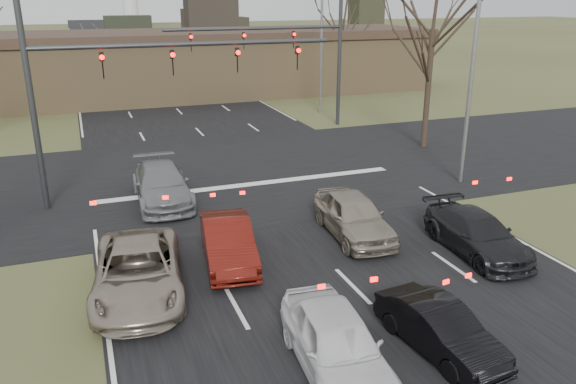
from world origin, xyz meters
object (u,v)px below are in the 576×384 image
car_black_hatch (440,329)px  car_charcoal_sedan (477,234)px  car_white_sedan (337,343)px  mast_arm_near (120,76)px  car_grey_ahead (162,184)px  building (186,63)px  streetlight_right_far (319,33)px  mast_arm_far (298,48)px  car_silver_suv (138,271)px  car_silver_ahead (353,215)px  car_red_ahead (228,242)px  streetlight_right_near (470,57)px

car_black_hatch → car_charcoal_sedan: (4.35, 4.18, 0.06)m
car_white_sedan → car_black_hatch: car_white_sedan is taller
mast_arm_near → car_grey_ahead: 4.55m
building → mast_arm_near: 26.14m
streetlight_right_far → car_grey_ahead: (-13.39, -14.81, -4.84)m
mast_arm_far → car_silver_suv: (-12.04, -18.26, -4.29)m
car_silver_ahead → car_charcoal_sedan: bearing=-35.0°
building → mast_arm_far: mast_arm_far is taller
car_white_sedan → car_black_hatch: bearing=2.0°
car_silver_suv → car_white_sedan: (3.73, -5.10, 0.01)m
car_grey_ahead → car_red_ahead: (1.10, -6.34, -0.05)m
building → car_black_hatch: size_ratio=11.76×
streetlight_right_near → car_silver_ahead: bearing=-152.7°
car_charcoal_sedan → car_grey_ahead: bearing=139.9°
mast_arm_near → streetlight_right_far: streetlight_right_far is taller
mast_arm_far → streetlight_right_far: 5.12m
building → streetlight_right_near: size_ratio=4.24×
car_white_sedan → car_charcoal_sedan: bearing=35.1°
streetlight_right_far → car_red_ahead: (-12.29, -21.15, -4.89)m
mast_arm_near → car_silver_suv: bearing=-94.3°
mast_arm_near → car_silver_suv: 9.36m
mast_arm_far → streetlight_right_far: bearing=51.9°
mast_arm_near → mast_arm_far: same height
streetlight_right_near → car_silver_ahead: (-7.14, -3.68, -4.82)m
car_silver_ahead → building: bearing=94.2°
car_black_hatch → car_charcoal_sedan: car_charcoal_sedan is taller
car_white_sedan → car_silver_ahead: (3.81, 6.68, 0.03)m
car_grey_ahead → car_silver_suv: bearing=-102.1°
car_charcoal_sedan → car_silver_ahead: (-3.17, 2.64, 0.11)m
car_grey_ahead → car_silver_ahead: size_ratio=1.15×
streetlight_right_near → car_white_sedan: streetlight_right_near is taller
mast_arm_far → car_white_sedan: (-8.31, -23.36, -4.28)m
streetlight_right_far → car_black_hatch: (-8.82, -27.50, -4.99)m
car_white_sedan → car_red_ahead: (-0.84, 6.21, -0.04)m
car_grey_ahead → car_white_sedan: bearing=-79.8°
mast_arm_near → streetlight_right_near: size_ratio=1.21×
mast_arm_far → car_charcoal_sedan: bearing=-93.9°
car_red_ahead → car_silver_ahead: 4.67m
mast_arm_near → streetlight_right_far: 20.20m
car_black_hatch → car_charcoal_sedan: bearing=37.0°
streetlight_right_near → mast_arm_far: bearing=101.5°
mast_arm_far → car_silver_suv: size_ratio=2.13×
car_silver_ahead → mast_arm_near: bearing=140.7°
car_white_sedan → car_red_ahead: bearing=102.7°
streetlight_right_near → building: bearing=103.7°
building → car_silver_ahead: bearing=-90.6°
streetlight_right_near → car_grey_ahead: size_ratio=1.93×
mast_arm_far → car_red_ahead: size_ratio=2.62×
streetlight_right_near → car_black_hatch: bearing=-128.4°
car_white_sedan → car_charcoal_sedan: car_white_sedan is taller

